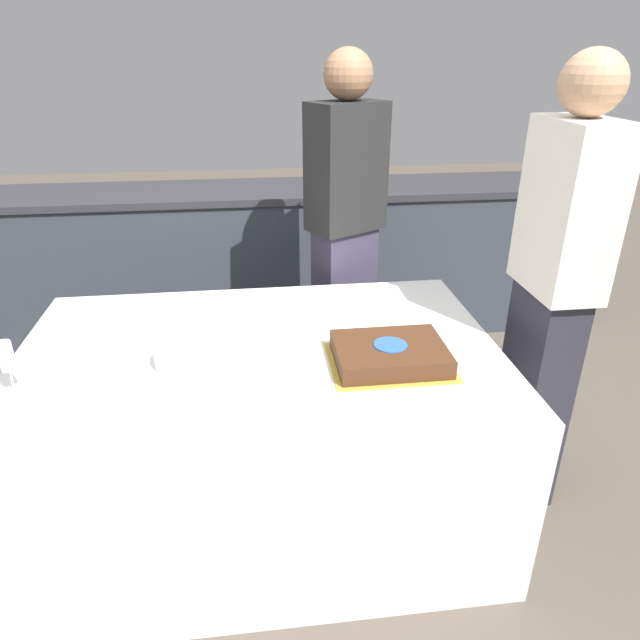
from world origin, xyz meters
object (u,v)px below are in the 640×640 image
(cake, at_px, (390,354))
(plate_stack, at_px, (191,355))
(person_cutting_cake, at_px, (345,233))
(person_seated_right, at_px, (552,292))
(wine_glass, at_px, (6,359))

(cake, height_order, plate_stack, cake)
(person_cutting_cake, bearing_deg, plate_stack, 22.93)
(cake, bearing_deg, person_seated_right, 13.57)
(plate_stack, relative_size, person_seated_right, 0.14)
(cake, height_order, person_seated_right, person_seated_right)
(cake, relative_size, plate_stack, 1.72)
(person_cutting_cake, bearing_deg, wine_glass, 9.96)
(person_cutting_cake, relative_size, person_seated_right, 1.00)
(person_cutting_cake, bearing_deg, cake, 60.91)
(person_seated_right, bearing_deg, wine_glass, -84.20)
(cake, relative_size, wine_glass, 2.35)
(plate_stack, xyz_separation_m, wine_glass, (-0.53, -0.12, 0.09))
(wine_glass, distance_m, person_cutting_cake, 1.53)
(plate_stack, bearing_deg, person_cutting_cake, 52.02)
(person_seated_right, bearing_deg, plate_stack, -86.94)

